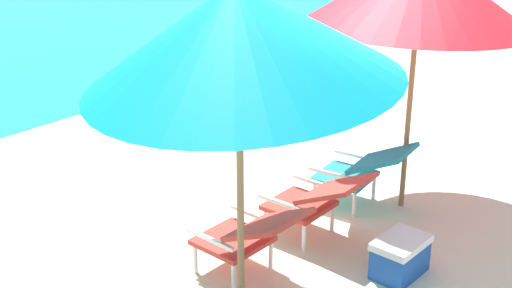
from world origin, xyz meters
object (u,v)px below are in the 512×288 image
lounge_chair_left (249,233)px  lounge_chair_right (362,168)px  lounge_chair_center (316,198)px  cooler_box (400,257)px  beach_umbrella_left (239,33)px

lounge_chair_left → lounge_chair_right: 1.64m
lounge_chair_center → cooler_box: lounge_chair_center is taller
cooler_box → lounge_chair_left: bearing=133.0°
lounge_chair_left → lounge_chair_right: (1.64, 0.00, 0.00)m
lounge_chair_center → lounge_chair_right: same height
lounge_chair_center → beach_umbrella_left: bearing=-169.8°
lounge_chair_center → beach_umbrella_left: beach_umbrella_left is taller
lounge_chair_left → lounge_chair_right: bearing=0.0°
lounge_chair_right → beach_umbrella_left: beach_umbrella_left is taller
lounge_chair_right → cooler_box: bearing=-132.9°
cooler_box → lounge_chair_center: bearing=88.5°
beach_umbrella_left → cooler_box: beach_umbrella_left is taller
lounge_chair_right → beach_umbrella_left: 2.64m
lounge_chair_left → lounge_chair_right: size_ratio=0.94×
lounge_chair_left → lounge_chair_right: same height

